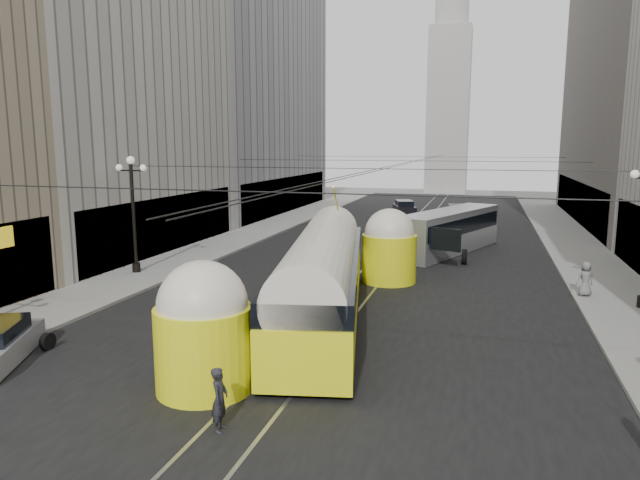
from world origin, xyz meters
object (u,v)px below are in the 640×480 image
Objects in this scene: city_bus at (449,229)px; pedestrian_sidewalk_right at (586,279)px; streetcar at (323,275)px; pedestrian_crossing_a at (220,399)px.

pedestrian_sidewalk_right is at bearing -56.08° from city_bus.
streetcar is 17.25m from city_bus.
pedestrian_sidewalk_right is (10.83, 16.10, 0.13)m from pedestrian_crossing_a.
streetcar is 9.58m from pedestrian_crossing_a.
city_bus is at bearing -17.39° from pedestrian_crossing_a.
streetcar is 12.73m from pedestrian_sidewalk_right.
pedestrian_crossing_a is at bearing 34.57° from pedestrian_sidewalk_right.
city_bus is 12.30m from pedestrian_sidewalk_right.
streetcar is at bearing -8.66° from pedestrian_crossing_a.
city_bus reaches higher than pedestrian_sidewalk_right.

